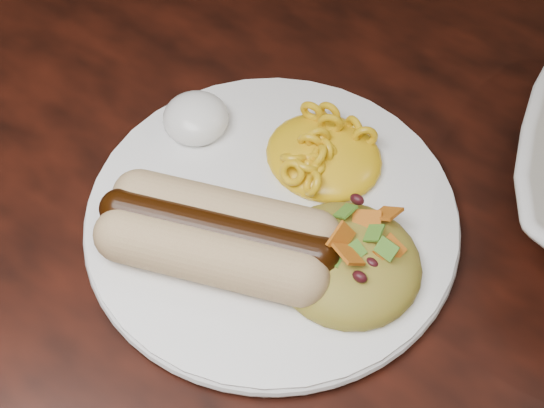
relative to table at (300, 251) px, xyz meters
The scene contains 7 objects.
table is the anchor object (origin of this frame).
plate 0.11m from the table, 82.89° to the right, with size 0.23×0.23×0.01m, color white.
hotdog 0.15m from the table, 92.81° to the right, with size 0.12×0.10×0.03m.
mac_and_cheese 0.12m from the table, 49.99° to the left, with size 0.08×0.07×0.03m, color gold.
sour_cream 0.14m from the table, 168.48° to the right, with size 0.04×0.04×0.03m, color white.
taco_salad 0.15m from the table, 38.10° to the right, with size 0.09×0.08×0.04m.
fork 0.14m from the table, 146.19° to the right, with size 0.02×0.12×0.00m, color white.
Camera 1 is at (0.18, -0.28, 1.18)m, focal length 55.00 mm.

